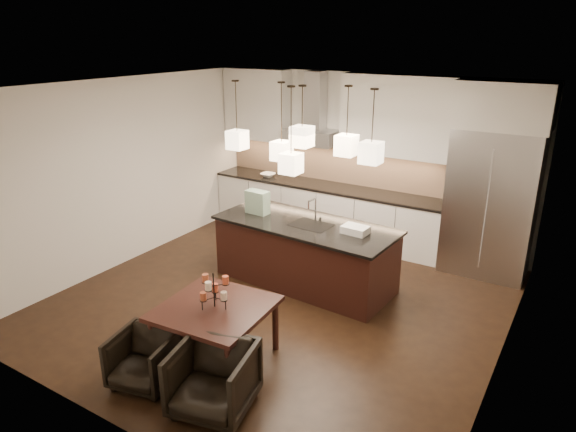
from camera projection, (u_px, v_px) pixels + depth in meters
The scene contains 37 objects.
floor at pixel (280, 301), 6.89m from camera, with size 5.50×5.50×0.02m, color black.
ceiling at pixel (279, 86), 5.94m from camera, with size 5.50×5.50×0.02m, color white.
wall_back at pixel (368, 158), 8.63m from camera, with size 5.50×0.02×2.80m, color silver.
wall_front at pixel (99, 291), 4.20m from camera, with size 5.50×0.02×2.80m, color silver.
wall_left at pixel (126, 172), 7.78m from camera, with size 0.02×5.50×2.80m, color silver.
wall_right at pixel (516, 247), 5.05m from camera, with size 0.02×5.50×2.80m, color silver.
refrigerator at pixel (491, 203), 7.40m from camera, with size 1.20×0.72×2.15m, color #B7B7BA.
fridge_panel at pixel (505, 105), 6.93m from camera, with size 1.26×0.72×0.65m, color silver.
lower_cabinets at pixel (324, 211), 9.00m from camera, with size 4.21×0.62×0.88m, color silver.
countertop at pixel (325, 186), 8.84m from camera, with size 4.21×0.66×0.04m, color black.
backsplash at pixel (333, 164), 8.97m from camera, with size 4.21×0.02×0.63m, color tan.
upper_cab_left at pixel (258, 104), 9.25m from camera, with size 1.25×0.35×1.25m, color silver.
upper_cab_right at pixel (398, 116), 7.94m from camera, with size 1.86×0.35×1.25m, color silver.
hood_canopy at pixel (312, 137), 8.75m from camera, with size 0.90×0.52×0.24m, color #B7B7BA.
hood_chimney at pixel (316, 100), 8.64m from camera, with size 0.30×0.28×0.96m, color #B7B7BA.
fruit_bowl at pixel (268, 175), 9.35m from camera, with size 0.26×0.26×0.06m, color silver.
island_body at pixel (305, 255), 7.25m from camera, with size 2.48×0.99×0.87m, color black.
island_top at pixel (306, 224), 7.10m from camera, with size 2.56×1.07×0.04m, color black.
faucet at pixel (316, 210), 7.05m from camera, with size 0.10×0.24×0.38m, color silver, non-canonical shape.
tote_bag at pixel (257, 202), 7.44m from camera, with size 0.34×0.18×0.34m, color #1D5427.
food_container at pixel (355, 230), 6.72m from camera, with size 0.34×0.24×0.10m, color silver.
dining_table at pixel (216, 333), 5.54m from camera, with size 1.10×1.10×0.66m, color black, non-canonical shape.
candelabra at pixel (214, 290), 5.37m from camera, with size 0.32×0.32×0.39m, color black, non-canonical shape.
candle_a at pixel (224, 296), 5.32m from camera, with size 0.07×0.07×0.09m, color beige.
candle_b at pixel (215, 288), 5.49m from camera, with size 0.07×0.07×0.09m, color #C44A2C.
candle_c at pixel (203, 296), 5.32m from camera, with size 0.07×0.07×0.09m, color #A54B2C.
candle_d at pixel (225, 280), 5.35m from camera, with size 0.07×0.07×0.09m, color #C44A2C.
candle_e at pixel (205, 278), 5.39m from camera, with size 0.07×0.07×0.09m, color #A54B2C.
candle_f at pixel (208, 286), 5.23m from camera, with size 0.07×0.07×0.09m, color beige.
armchair_left at pixel (144, 359), 5.19m from camera, with size 0.60×0.62×0.56m, color black.
armchair_right at pixel (213, 379), 4.80m from camera, with size 0.71×0.73×0.67m, color black.
pendant_a at pixel (237, 140), 7.13m from camera, with size 0.24×0.24×0.26m, color beige.
pendant_b at pixel (282, 151), 6.94m from camera, with size 0.24×0.24×0.26m, color beige.
pendant_c at pixel (302, 137), 6.42m from camera, with size 0.24×0.24×0.26m, color beige.
pendant_d at pixel (346, 145), 6.43m from camera, with size 0.24×0.24×0.26m, color beige.
pendant_e at pixel (371, 153), 6.09m from camera, with size 0.24×0.24×0.26m, color beige.
pendant_f at pixel (291, 163), 6.44m from camera, with size 0.24×0.24×0.26m, color beige.
Camera 1 is at (3.29, -5.14, 3.39)m, focal length 32.00 mm.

